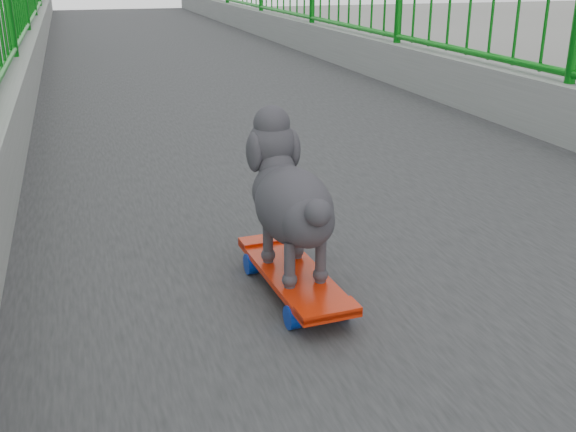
# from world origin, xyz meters

# --- Properties ---
(railing) EXTENTS (3.00, 24.00, 1.42)m
(railing) POSITION_xyz_m (0.00, 0.00, 7.21)
(railing) COLOR gray
(railing) RESTS_ON footbridge
(skateboard) EXTENTS (0.19, 0.55, 0.07)m
(skateboard) POSITION_xyz_m (-0.51, -1.27, 7.05)
(skateboard) COLOR red
(skateboard) RESTS_ON footbridge
(poodle) EXTENTS (0.21, 0.48, 0.40)m
(poodle) POSITION_xyz_m (-0.51, -1.24, 7.29)
(poodle) COLOR #2F2C31
(poodle) RESTS_ON skateboard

